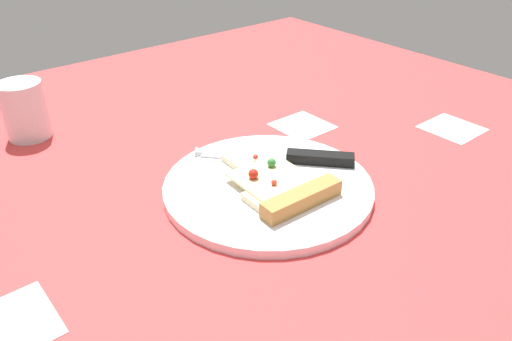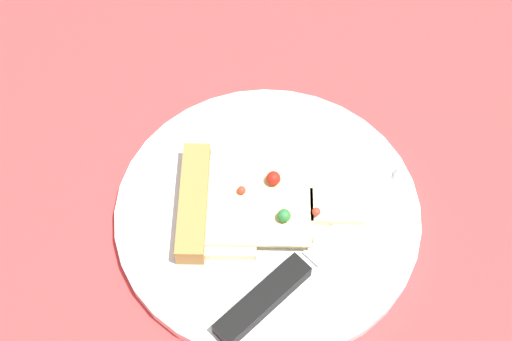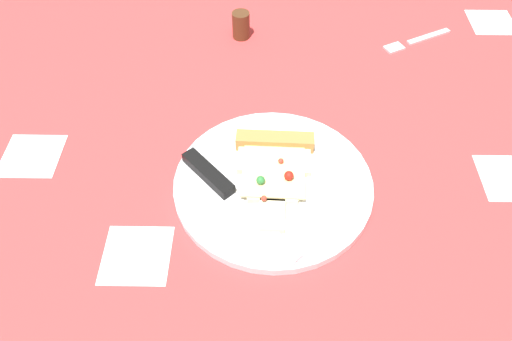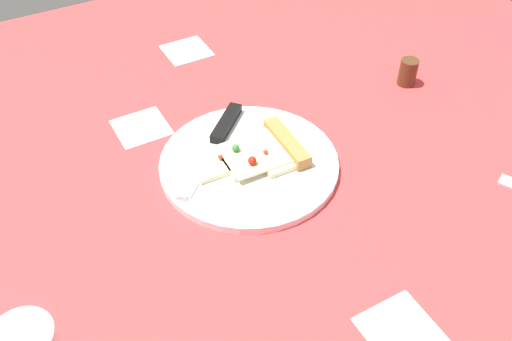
% 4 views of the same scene
% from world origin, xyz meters
% --- Properties ---
extents(ground_plane, '(1.53, 1.53, 0.03)m').
position_xyz_m(ground_plane, '(0.00, 0.00, -0.01)').
color(ground_plane, '#D13838').
rests_on(ground_plane, ground).
extents(plate, '(0.29, 0.29, 0.01)m').
position_xyz_m(plate, '(-0.07, -0.06, 0.01)').
color(plate, silver).
rests_on(plate, ground_plane).
extents(pizza_slice, '(0.12, 0.18, 0.03)m').
position_xyz_m(pizza_slice, '(-0.07, -0.04, 0.02)').
color(pizza_slice, beige).
rests_on(pizza_slice, plate).
extents(knife, '(0.18, 0.19, 0.02)m').
position_xyz_m(knife, '(-0.13, -0.09, 0.02)').
color(knife, silver).
rests_on(knife, plate).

